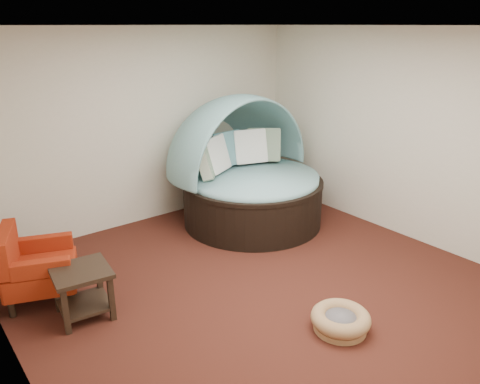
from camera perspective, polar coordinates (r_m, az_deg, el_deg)
floor at (r=5.48m, az=1.97°, el=-11.08°), size 5.00×5.00×0.00m
wall_back at (r=6.95m, az=-11.35°, el=7.69°), size 5.00×0.00×5.00m
wall_right at (r=6.75m, az=18.72°, el=6.67°), size 0.00×5.00×5.00m
ceiling at (r=4.71m, az=2.39°, el=19.62°), size 5.00×5.00×0.00m
canopy_daybed at (r=6.86m, az=0.84°, el=3.35°), size 2.32×2.21×1.88m
pet_basket at (r=4.80m, az=12.15°, el=-15.03°), size 0.73×0.73×0.20m
red_armchair at (r=5.48m, az=-23.74°, el=-8.32°), size 0.92×0.92×0.84m
side_table at (r=5.03m, az=-18.65°, el=-10.81°), size 0.61×0.61×0.53m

